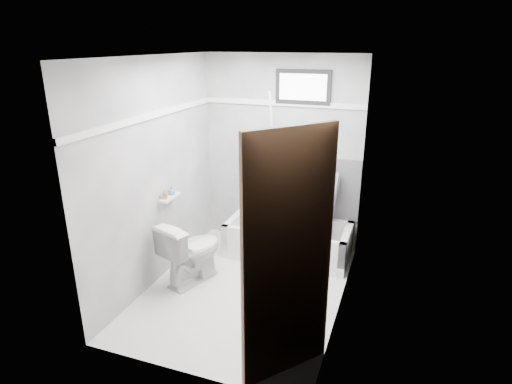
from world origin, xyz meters
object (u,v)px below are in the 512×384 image
at_px(bathtub, 288,239).
at_px(toilet, 192,251).
at_px(soap_bottle_b, 172,190).
at_px(door, 313,286).
at_px(soap_bottle_a, 165,194).
at_px(office_chair, 307,211).

height_order(bathtub, toilet, toilet).
relative_size(toilet, soap_bottle_b, 6.99).
bearing_deg(door, soap_bottle_a, 145.31).
height_order(bathtub, soap_bottle_b, soap_bottle_b).
relative_size(toilet, door, 0.36).
bearing_deg(office_chair, soap_bottle_a, -129.57).
relative_size(bathtub, toilet, 2.06).
bearing_deg(bathtub, door, -70.87).
distance_m(bathtub, door, 2.47).
distance_m(toilet, soap_bottle_b, 0.71).
bearing_deg(bathtub, soap_bottle_a, -142.62).
distance_m(bathtub, soap_bottle_b, 1.56).
height_order(office_chair, toilet, office_chair).
xyz_separation_m(bathtub, soap_bottle_a, (-1.15, -0.88, 0.76)).
xyz_separation_m(office_chair, toilet, (-1.05, -0.99, -0.24)).
distance_m(office_chair, soap_bottle_a, 1.70).
bearing_deg(soap_bottle_b, office_chair, 30.04).
distance_m(toilet, door, 2.14).
bearing_deg(soap_bottle_a, door, -34.69).
relative_size(door, soap_bottle_b, 19.24).
bearing_deg(office_chair, toilet, -120.57).
height_order(soap_bottle_a, soap_bottle_b, soap_bottle_a).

